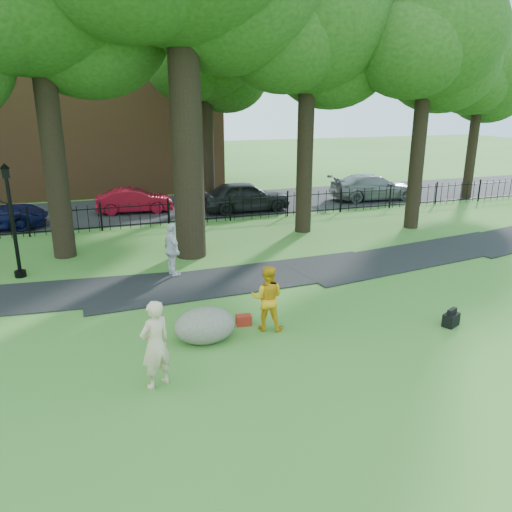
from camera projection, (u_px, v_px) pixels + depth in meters
name	position (u px, v px, depth m)	size (l,w,h in m)	color
ground	(250.00, 334.00, 12.54)	(120.00, 120.00, 0.00)	#377027
footpath	(242.00, 279.00, 16.37)	(36.00, 2.60, 0.03)	black
street	(156.00, 209.00, 26.96)	(80.00, 7.00, 0.02)	black
iron_fence	(168.00, 213.00, 23.18)	(44.00, 0.04, 1.20)	black
brick_building	(67.00, 94.00, 31.12)	(18.00, 8.00, 12.00)	brown
tree_row	(189.00, 26.00, 17.84)	(26.82, 7.96, 12.42)	black
woman	(155.00, 344.00, 10.00)	(0.68, 0.45, 1.88)	beige
man	(267.00, 298.00, 12.57)	(0.83, 0.64, 1.70)	orange
pedestrian	(172.00, 250.00, 16.40)	(1.06, 0.44, 1.81)	silver
boulder	(205.00, 323.00, 12.11)	(1.49, 1.13, 0.87)	#676156
lamppost	(13.00, 223.00, 16.05)	(0.37, 0.37, 3.74)	black
backpack	(451.00, 320.00, 12.94)	(0.45, 0.28, 0.34)	black
red_bag	(244.00, 320.00, 13.00)	(0.39, 0.25, 0.27)	#A02317
red_sedan	(134.00, 201.00, 25.85)	(1.35, 3.86, 1.27)	maroon
grey_car	(245.00, 196.00, 26.13)	(1.88, 4.68, 1.60)	black
silver_car	(373.00, 187.00, 29.19)	(2.08, 5.12, 1.49)	gray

